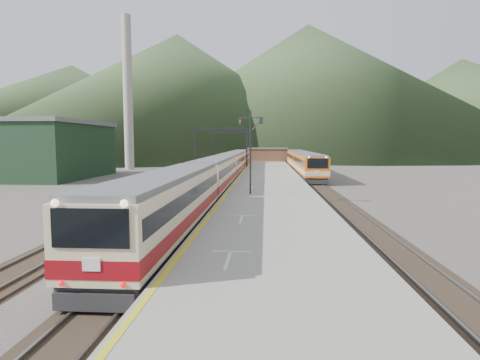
# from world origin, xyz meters

# --- Properties ---
(ground) EXTENTS (400.00, 400.00, 0.00)m
(ground) POSITION_xyz_m (0.00, 0.00, 0.00)
(ground) COLOR #47423D
(ground) RESTS_ON ground
(track_main) EXTENTS (2.60, 200.00, 0.23)m
(track_main) POSITION_xyz_m (0.00, 40.00, 0.07)
(track_main) COLOR black
(track_main) RESTS_ON ground
(track_far) EXTENTS (2.60, 200.00, 0.23)m
(track_far) POSITION_xyz_m (-5.00, 40.00, 0.07)
(track_far) COLOR black
(track_far) RESTS_ON ground
(track_second) EXTENTS (2.60, 200.00, 0.23)m
(track_second) POSITION_xyz_m (11.50, 40.00, 0.07)
(track_second) COLOR black
(track_second) RESTS_ON ground
(platform) EXTENTS (8.00, 100.00, 1.00)m
(platform) POSITION_xyz_m (5.60, 38.00, 0.50)
(platform) COLOR gray
(platform) RESTS_ON ground
(gantry_near) EXTENTS (9.55, 0.25, 8.00)m
(gantry_near) POSITION_xyz_m (-2.85, 55.00, 5.59)
(gantry_near) COLOR black
(gantry_near) RESTS_ON ground
(gantry_far) EXTENTS (9.55, 0.25, 8.00)m
(gantry_far) POSITION_xyz_m (-2.85, 80.00, 5.59)
(gantry_far) COLOR black
(gantry_far) RESTS_ON ground
(warehouse) EXTENTS (14.50, 20.50, 8.60)m
(warehouse) POSITION_xyz_m (-28.00, 42.00, 4.32)
(warehouse) COLOR black
(warehouse) RESTS_ON ground
(smokestack) EXTENTS (1.80, 1.80, 30.00)m
(smokestack) POSITION_xyz_m (-22.00, 62.00, 15.00)
(smokestack) COLOR #9E998E
(smokestack) RESTS_ON ground
(station_shed) EXTENTS (9.40, 4.40, 3.10)m
(station_shed) POSITION_xyz_m (5.60, 78.00, 2.57)
(station_shed) COLOR brown
(station_shed) RESTS_ON platform
(hill_a) EXTENTS (180.00, 180.00, 60.00)m
(hill_a) POSITION_xyz_m (-40.00, 190.00, 30.00)
(hill_a) COLOR #2C441F
(hill_a) RESTS_ON ground
(hill_b) EXTENTS (220.00, 220.00, 75.00)m
(hill_b) POSITION_xyz_m (30.00, 230.00, 37.50)
(hill_b) COLOR #2C441F
(hill_b) RESTS_ON ground
(hill_c) EXTENTS (160.00, 160.00, 50.00)m
(hill_c) POSITION_xyz_m (110.00, 210.00, 25.00)
(hill_c) COLOR #2C441F
(hill_c) RESTS_ON ground
(hill_d) EXTENTS (200.00, 200.00, 55.00)m
(hill_d) POSITION_xyz_m (-120.00, 240.00, 27.50)
(hill_d) COLOR #2C441F
(hill_d) RESTS_ON ground
(main_train) EXTENTS (2.89, 79.22, 3.53)m
(main_train) POSITION_xyz_m (0.00, 34.51, 1.99)
(main_train) COLOR beige
(main_train) RESTS_ON track_main
(second_train) EXTENTS (3.05, 41.56, 3.73)m
(second_train) POSITION_xyz_m (11.50, 53.57, 2.09)
(second_train) COLOR orange
(second_train) RESTS_ON track_second
(signal_mast) EXTENTS (2.14, 0.71, 7.02)m
(signal_mast) POSITION_xyz_m (3.89, 17.34, 5.28)
(signal_mast) COLOR black
(signal_mast) RESTS_ON platform
(short_signal_a) EXTENTS (0.25, 0.20, 2.27)m
(short_signal_a) POSITION_xyz_m (-2.08, 2.29, 1.46)
(short_signal_a) COLOR black
(short_signal_a) RESTS_ON ground
(short_signal_b) EXTENTS (0.24, 0.18, 2.27)m
(short_signal_b) POSITION_xyz_m (-3.45, 31.65, 1.46)
(short_signal_b) COLOR black
(short_signal_b) RESTS_ON ground
(short_signal_c) EXTENTS (0.26, 0.21, 2.27)m
(short_signal_c) POSITION_xyz_m (-6.42, 19.48, 1.46)
(short_signal_c) COLOR black
(short_signal_c) RESTS_ON ground
(worker) EXTENTS (0.74, 0.55, 1.87)m
(worker) POSITION_xyz_m (-3.05, 2.02, 0.93)
(worker) COLOR #222730
(worker) RESTS_ON ground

